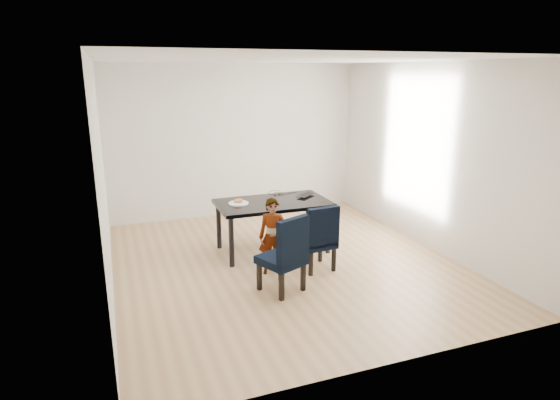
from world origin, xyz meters
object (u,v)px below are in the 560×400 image
object	(u,v)px
chair_right	(316,237)
child	(273,237)
dining_table	(273,226)
laptop	(303,195)
plate	(238,203)
chair_left	(281,253)

from	to	relation	value
chair_right	child	world-z (taller)	child
dining_table	laptop	bearing A→B (deg)	15.18
dining_table	plate	world-z (taller)	plate
dining_table	plate	bearing A→B (deg)	173.10
chair_left	plate	distance (m)	1.36
chair_right	child	bearing A→B (deg)	170.23
chair_right	plate	size ratio (longest dim) A/B	3.17
child	chair_right	bearing A→B (deg)	15.39
dining_table	plate	xyz separation A→B (m)	(-0.49, 0.06, 0.38)
dining_table	plate	size ratio (longest dim) A/B	5.64
child	laptop	size ratio (longest dim) A/B	2.97
dining_table	chair_right	xyz separation A→B (m)	(0.32, -0.81, 0.07)
plate	chair_left	bearing A→B (deg)	-83.51
chair_right	laptop	size ratio (longest dim) A/B	2.65
child	laptop	bearing A→B (deg)	69.11
dining_table	laptop	distance (m)	0.68
chair_right	laptop	bearing A→B (deg)	72.88
child	laptop	xyz separation A→B (m)	(0.80, 0.90, 0.26)
chair_right	child	xyz separation A→B (m)	(-0.59, 0.06, 0.05)
chair_right	laptop	world-z (taller)	chair_right
dining_table	plate	distance (m)	0.63
chair_left	chair_right	size ratio (longest dim) A/B	1.06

